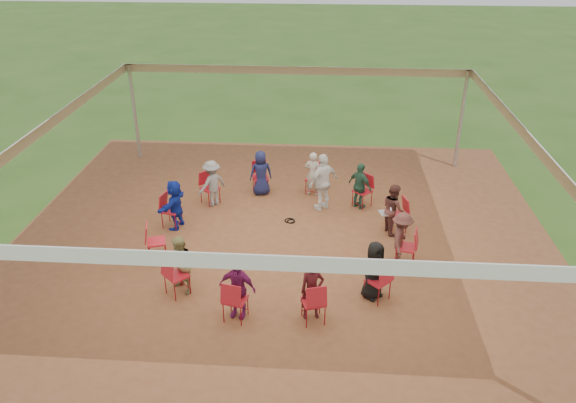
# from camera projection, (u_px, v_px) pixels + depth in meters

# --- Properties ---
(ground) EXTENTS (80.00, 80.00, 0.00)m
(ground) POSITION_uv_depth(u_px,v_px,m) (282.00, 244.00, 13.38)
(ground) COLOR #2F541A
(ground) RESTS_ON ground
(dirt_patch) EXTENTS (13.00, 13.00, 0.00)m
(dirt_patch) POSITION_uv_depth(u_px,v_px,m) (282.00, 244.00, 13.38)
(dirt_patch) COLOR brown
(dirt_patch) RESTS_ON ground
(tent) EXTENTS (10.33, 10.33, 3.00)m
(tent) POSITION_uv_depth(u_px,v_px,m) (281.00, 152.00, 12.30)
(tent) COLOR #B2B2B7
(tent) RESTS_ON ground
(chair_0) EXTENTS (0.54, 0.53, 0.90)m
(chair_0) POSITION_uv_depth(u_px,v_px,m) (397.00, 215.00, 13.74)
(chair_0) COLOR red
(chair_0) RESTS_ON ground
(chair_1) EXTENTS (0.61, 0.61, 0.90)m
(chair_1) POSITION_uv_depth(u_px,v_px,m) (363.00, 191.00, 14.92)
(chair_1) COLOR red
(chair_1) RESTS_ON ground
(chair_2) EXTENTS (0.51, 0.53, 0.90)m
(chair_2) POSITION_uv_depth(u_px,v_px,m) (314.00, 178.00, 15.63)
(chair_2) COLOR red
(chair_2) RESTS_ON ground
(chair_3) EXTENTS (0.53, 0.54, 0.90)m
(chair_3) POSITION_uv_depth(u_px,v_px,m) (260.00, 178.00, 15.69)
(chair_3) COLOR red
(chair_3) RESTS_ON ground
(chair_4) EXTENTS (0.61, 0.61, 0.90)m
(chair_4) POSITION_uv_depth(u_px,v_px,m) (210.00, 188.00, 15.07)
(chair_4) COLOR red
(chair_4) RESTS_ON ground
(chair_5) EXTENTS (0.53, 0.51, 0.90)m
(chair_5) POSITION_uv_depth(u_px,v_px,m) (171.00, 210.00, 13.95)
(chair_5) COLOR red
(chair_5) RESTS_ON ground
(chair_6) EXTENTS (0.54, 0.53, 0.90)m
(chair_6) POSITION_uv_depth(u_px,v_px,m) (156.00, 242.00, 12.62)
(chair_6) COLOR red
(chair_6) RESTS_ON ground
(chair_7) EXTENTS (0.61, 0.61, 0.90)m
(chair_7) POSITION_uv_depth(u_px,v_px,m) (177.00, 276.00, 11.44)
(chair_7) COLOR red
(chair_7) RESTS_ON ground
(chair_8) EXTENTS (0.51, 0.53, 0.90)m
(chair_8) POSITION_uv_depth(u_px,v_px,m) (235.00, 300.00, 10.73)
(chair_8) COLOR red
(chair_8) RESTS_ON ground
(chair_9) EXTENTS (0.53, 0.54, 0.90)m
(chair_9) POSITION_uv_depth(u_px,v_px,m) (313.00, 302.00, 10.67)
(chair_9) COLOR red
(chair_9) RESTS_ON ground
(chair_10) EXTENTS (0.61, 0.61, 0.90)m
(chair_10) POSITION_uv_depth(u_px,v_px,m) (378.00, 281.00, 11.29)
(chair_10) COLOR red
(chair_10) RESTS_ON ground
(chair_11) EXTENTS (0.53, 0.51, 0.90)m
(chair_11) POSITION_uv_depth(u_px,v_px,m) (406.00, 247.00, 12.41)
(chair_11) COLOR red
(chair_11) RESTS_ON ground
(person_seated_0) EXTENTS (0.52, 0.69, 1.27)m
(person_seated_0) POSITION_uv_depth(u_px,v_px,m) (393.00, 209.00, 13.63)
(person_seated_0) COLOR #552D28
(person_seated_0) RESTS_ON ground
(person_seated_1) EXTENTS (0.80, 0.79, 1.27)m
(person_seated_1) POSITION_uv_depth(u_px,v_px,m) (360.00, 186.00, 14.76)
(person_seated_1) COLOR #28523D
(person_seated_1) RESTS_ON ground
(person_seated_2) EXTENTS (0.52, 0.40, 1.27)m
(person_seated_2) POSITION_uv_depth(u_px,v_px,m) (313.00, 174.00, 15.44)
(person_seated_2) COLOR #AAA896
(person_seated_2) RESTS_ON ground
(person_seated_3) EXTENTS (0.69, 0.51, 1.27)m
(person_seated_3) POSITION_uv_depth(u_px,v_px,m) (261.00, 173.00, 15.50)
(person_seated_3) COLOR #171C44
(person_seated_3) RESTS_ON ground
(person_seated_4) EXTENTS (0.86, 0.88, 1.27)m
(person_seated_4) POSITION_uv_depth(u_px,v_px,m) (212.00, 183.00, 14.91)
(person_seated_4) COLOR gray
(person_seated_4) RESTS_ON ground
(person_seated_5) EXTENTS (0.70, 1.25, 1.27)m
(person_seated_5) POSITION_uv_depth(u_px,v_px,m) (175.00, 204.00, 13.83)
(person_seated_5) COLOR #12279C
(person_seated_5) RESTS_ON ground
(person_seated_6) EXTENTS (0.69, 0.68, 1.27)m
(person_seated_6) POSITION_uv_depth(u_px,v_px,m) (181.00, 266.00, 11.42)
(person_seated_6) COLOR #8D8652
(person_seated_6) RESTS_ON ground
(person_seated_7) EXTENTS (0.81, 0.54, 1.27)m
(person_seated_7) POSITION_uv_depth(u_px,v_px,m) (237.00, 288.00, 10.74)
(person_seated_7) COLOR #7E1B59
(person_seated_7) RESTS_ON ground
(person_seated_8) EXTENTS (0.53, 0.42, 1.27)m
(person_seated_8) POSITION_uv_depth(u_px,v_px,m) (312.00, 290.00, 10.69)
(person_seated_8) COLOR #3F0E12
(person_seated_8) RESTS_ON ground
(person_seated_9) EXTENTS (0.68, 0.69, 1.27)m
(person_seated_9) POSITION_uv_depth(u_px,v_px,m) (374.00, 270.00, 11.28)
(person_seated_9) COLOR black
(person_seated_9) RESTS_ON ground
(person_seated_10) EXTENTS (0.59, 0.89, 1.27)m
(person_seated_10) POSITION_uv_depth(u_px,v_px,m) (401.00, 239.00, 12.35)
(person_seated_10) COLOR #552D28
(person_seated_10) RESTS_ON ground
(standing_person) EXTENTS (1.00, 0.95, 1.56)m
(standing_person) POSITION_uv_depth(u_px,v_px,m) (323.00, 182.00, 14.64)
(standing_person) COLOR white
(standing_person) RESTS_ON ground
(cable_coil) EXTENTS (0.34, 0.34, 0.03)m
(cable_coil) POSITION_uv_depth(u_px,v_px,m) (290.00, 221.00, 14.36)
(cable_coil) COLOR black
(cable_coil) RESTS_ON ground
(laptop) EXTENTS (0.35, 0.40, 0.23)m
(laptop) POSITION_uv_depth(u_px,v_px,m) (387.00, 211.00, 13.61)
(laptop) COLOR #B7B7BC
(laptop) RESTS_ON ground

